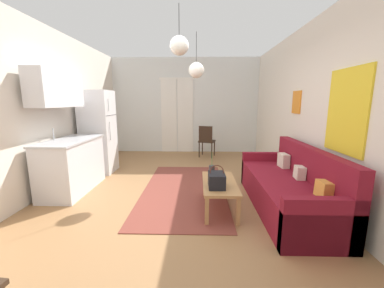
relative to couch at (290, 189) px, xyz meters
name	(u,v)px	position (x,y,z in m)	size (l,w,h in m)	color
ground_plane	(173,206)	(-1.74, 0.13, -0.34)	(4.98, 8.11, 0.10)	#996D44
wall_back	(185,106)	(-1.75, 3.93, 1.11)	(4.58, 0.13, 2.83)	silver
wall_right	(328,111)	(0.50, 0.13, 1.12)	(0.12, 7.71, 2.83)	silver
wall_left	(20,111)	(-3.98, 0.13, 1.12)	(0.12, 7.71, 2.83)	silver
area_rug	(184,190)	(-1.59, 0.68, -0.29)	(1.42, 2.85, 0.01)	brown
couch	(290,189)	(0.00, 0.00, 0.00)	(0.84, 2.19, 0.91)	maroon
coffee_table	(219,186)	(-1.03, -0.03, 0.06)	(0.48, 1.01, 0.41)	#B27F4C
bamboo_vase	(212,171)	(-1.13, 0.20, 0.21)	(0.09, 0.09, 0.40)	#2D2D33
handbag	(217,180)	(-1.09, -0.24, 0.22)	(0.22, 0.30, 0.31)	black
refrigerator	(98,132)	(-3.53, 1.73, 0.60)	(0.64, 0.63, 1.79)	white
kitchen_counter	(69,148)	(-3.58, 0.61, 0.47)	(0.63, 1.31, 2.05)	silver
accent_chair	(206,140)	(-1.11, 3.18, 0.21)	(0.51, 0.50, 0.89)	black
pendant_lamp_near	(179,46)	(-1.61, 0.09, 2.01)	(0.26, 0.26, 0.66)	black
pendant_lamp_far	(196,70)	(-1.39, 1.37, 1.85)	(0.30, 0.30, 0.84)	black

